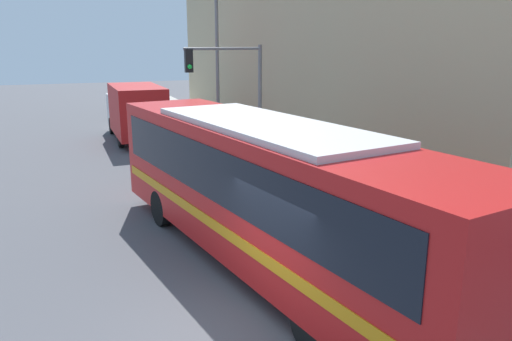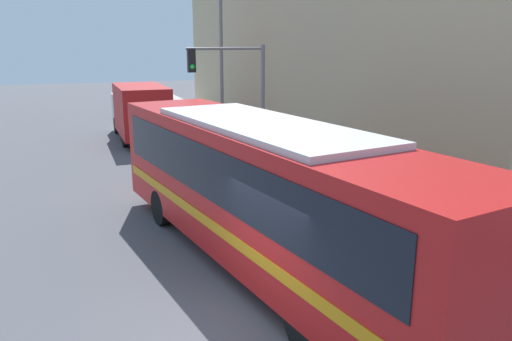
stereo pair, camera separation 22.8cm
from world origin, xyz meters
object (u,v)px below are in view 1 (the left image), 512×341
delivery_truck (135,110)px  city_bus (264,185)px  parking_meter (289,152)px  street_lamp (212,48)px  traffic_light_pole (233,82)px  fire_hydrant (398,224)px

delivery_truck → city_bus: bearing=-88.6°
parking_meter → street_lamp: street_lamp is taller
delivery_truck → street_lamp: bearing=-10.3°
delivery_truck → traffic_light_pole: size_ratio=1.46×
fire_hydrant → traffic_light_pole: traffic_light_pole is taller
parking_meter → street_lamp: 10.14m
parking_meter → fire_hydrant: bearing=-90.0°
fire_hydrant → traffic_light_pole: size_ratio=0.17×
fire_hydrant → street_lamp: (-0.00, 15.90, 4.18)m
city_bus → delivery_truck: city_bus is taller
city_bus → fire_hydrant: 3.90m
city_bus → fire_hydrant: city_bus is taller
fire_hydrant → delivery_truck: bearing=103.7°
street_lamp → delivery_truck: bearing=169.7°
fire_hydrant → traffic_light_pole: bearing=96.1°
parking_meter → street_lamp: size_ratio=0.18×
street_lamp → city_bus: bearing=-103.0°
traffic_light_pole → street_lamp: 6.43m
traffic_light_pole → parking_meter: size_ratio=3.40×
street_lamp → fire_hydrant: bearing=-90.0°
city_bus → traffic_light_pole: traffic_light_pole is taller
delivery_truck → parking_meter: (4.05, -10.21, -0.49)m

